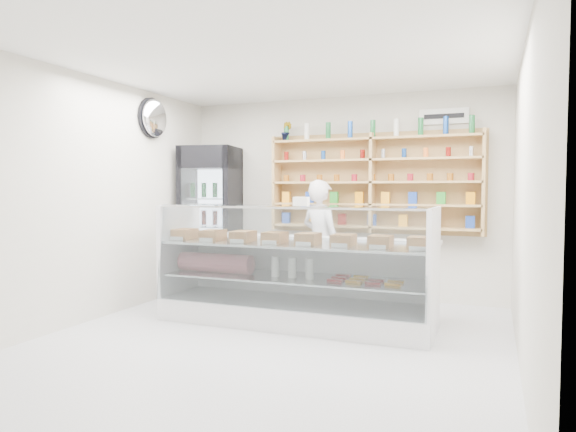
% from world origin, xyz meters
% --- Properties ---
extents(room, '(5.00, 5.00, 5.00)m').
position_xyz_m(room, '(0.00, 0.00, 1.40)').
color(room, silver).
rests_on(room, ground).
extents(display_counter, '(3.05, 0.91, 1.33)m').
position_xyz_m(display_counter, '(-0.03, 0.81, 0.36)').
color(display_counter, white).
rests_on(display_counter, floor).
extents(shop_worker, '(0.70, 0.60, 1.63)m').
position_xyz_m(shop_worker, '(-0.10, 1.95, 0.82)').
color(shop_worker, silver).
rests_on(shop_worker, floor).
extents(drinks_cooler, '(0.89, 0.87, 2.12)m').
position_xyz_m(drinks_cooler, '(-1.83, 2.04, 1.06)').
color(drinks_cooler, black).
rests_on(drinks_cooler, floor).
extents(wall_shelving, '(2.84, 0.28, 1.33)m').
position_xyz_m(wall_shelving, '(0.50, 2.34, 1.59)').
color(wall_shelving, tan).
rests_on(wall_shelving, back_wall).
extents(potted_plant, '(0.16, 0.13, 0.27)m').
position_xyz_m(potted_plant, '(-0.75, 2.34, 2.33)').
color(potted_plant, '#1E6626').
rests_on(potted_plant, wall_shelving).
extents(security_mirror, '(0.15, 0.50, 0.50)m').
position_xyz_m(security_mirror, '(-2.17, 1.20, 2.45)').
color(security_mirror, silver).
rests_on(security_mirror, left_wall).
extents(wall_sign, '(0.62, 0.03, 0.20)m').
position_xyz_m(wall_sign, '(1.40, 2.47, 2.45)').
color(wall_sign, white).
rests_on(wall_sign, back_wall).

